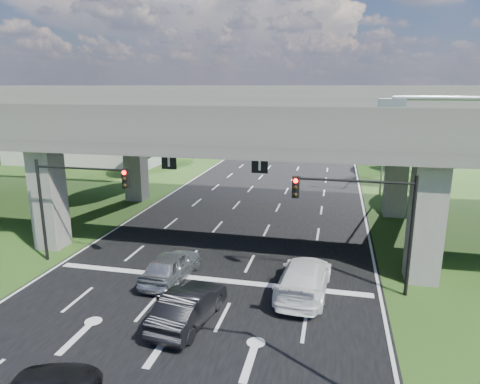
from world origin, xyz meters
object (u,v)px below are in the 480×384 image
at_px(signal_left, 73,193).
at_px(streetlight_beyond, 369,120).
at_px(car_white, 304,278).
at_px(streetlight_far, 380,133).
at_px(car_dark, 189,306).
at_px(signal_right, 365,211).
at_px(car_silver, 171,266).

bearing_deg(signal_left, streetlight_beyond, 63.57).
height_order(signal_left, car_white, signal_left).
relative_size(streetlight_far, car_dark, 2.10).
xyz_separation_m(signal_right, car_silver, (-9.62, -0.94, -3.37)).
height_order(streetlight_far, car_white, streetlight_far).
bearing_deg(car_white, car_silver, 3.84).
distance_m(signal_left, streetlight_beyond, 40.30).
xyz_separation_m(signal_right, streetlight_far, (2.27, 20.06, 1.66)).
relative_size(signal_right, car_silver, 1.29).
xyz_separation_m(streetlight_far, car_silver, (-11.90, -21.00, -5.03)).
bearing_deg(signal_left, signal_right, 0.00).
height_order(streetlight_far, car_silver, streetlight_far).
bearing_deg(signal_right, car_white, -160.80).
relative_size(car_dark, car_white, 0.84).
relative_size(signal_left, streetlight_beyond, 0.60).
bearing_deg(streetlight_beyond, car_silver, -107.83).
distance_m(signal_left, streetlight_far, 26.95).
distance_m(streetlight_far, car_white, 22.15).
height_order(streetlight_beyond, car_silver, streetlight_beyond).
bearing_deg(car_silver, streetlight_beyond, -104.44).
relative_size(signal_left, car_white, 1.05).
height_order(signal_left, car_dark, signal_left).
height_order(signal_right, streetlight_beyond, streetlight_beyond).
distance_m(streetlight_beyond, car_dark, 42.21).
xyz_separation_m(signal_right, signal_left, (-15.65, 0.00, 0.00)).
distance_m(signal_left, car_dark, 10.19).
bearing_deg(streetlight_far, signal_left, -131.78).
bearing_deg(car_silver, streetlight_far, -116.15).
bearing_deg(car_dark, car_white, -133.30).
distance_m(signal_right, car_white, 4.39).
height_order(car_dark, car_white, car_white).
xyz_separation_m(signal_right, car_white, (-2.71, -0.94, -3.33)).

